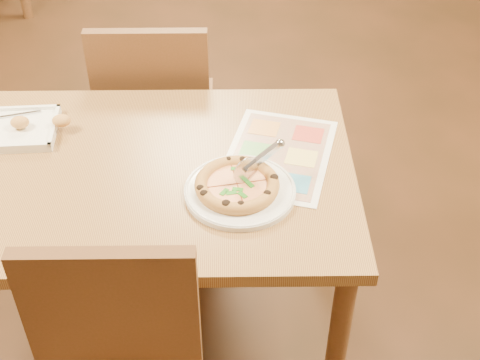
{
  "coord_description": "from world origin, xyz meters",
  "views": [
    {
      "loc": [
        0.29,
        -1.52,
        1.96
      ],
      "look_at": [
        0.31,
        -0.12,
        0.77
      ],
      "focal_mm": 50.0,
      "sensor_mm": 36.0,
      "label": 1
    }
  ],
  "objects_px": {
    "pizza": "(237,185)",
    "plate": "(240,191)",
    "appetizer_tray": "(9,129)",
    "chair_far": "(155,99)",
    "pizza_cutter": "(257,161)",
    "dining_table": "(136,190)",
    "menu": "(278,154)"
  },
  "relations": [
    {
      "from": "pizza_cutter",
      "to": "menu",
      "type": "distance_m",
      "value": 0.18
    },
    {
      "from": "dining_table",
      "to": "chair_far",
      "type": "xyz_separation_m",
      "value": [
        -0.0,
        0.6,
        -0.07
      ]
    },
    {
      "from": "chair_far",
      "to": "pizza",
      "type": "xyz_separation_m",
      "value": [
        0.3,
        -0.71,
        0.18
      ]
    },
    {
      "from": "dining_table",
      "to": "menu",
      "type": "relative_size",
      "value": 3.08
    },
    {
      "from": "plate",
      "to": "appetizer_tray",
      "type": "bearing_deg",
      "value": 157.61
    },
    {
      "from": "plate",
      "to": "menu",
      "type": "distance_m",
      "value": 0.21
    },
    {
      "from": "pizza",
      "to": "pizza_cutter",
      "type": "bearing_deg",
      "value": 27.71
    },
    {
      "from": "menu",
      "to": "pizza_cutter",
      "type": "bearing_deg",
      "value": -116.52
    },
    {
      "from": "appetizer_tray",
      "to": "pizza_cutter",
      "type": "bearing_deg",
      "value": -18.85
    },
    {
      "from": "dining_table",
      "to": "appetizer_tray",
      "type": "distance_m",
      "value": 0.46
    },
    {
      "from": "chair_far",
      "to": "pizza_cutter",
      "type": "xyz_separation_m",
      "value": [
        0.36,
        -0.68,
        0.24
      ]
    },
    {
      "from": "dining_table",
      "to": "plate",
      "type": "bearing_deg",
      "value": -20.34
    },
    {
      "from": "pizza",
      "to": "appetizer_tray",
      "type": "bearing_deg",
      "value": 157.71
    },
    {
      "from": "plate",
      "to": "chair_far",
      "type": "bearing_deg",
      "value": 113.5
    },
    {
      "from": "plate",
      "to": "menu",
      "type": "xyz_separation_m",
      "value": [
        0.12,
        0.17,
        -0.01
      ]
    },
    {
      "from": "pizza",
      "to": "plate",
      "type": "bearing_deg",
      "value": -30.41
    },
    {
      "from": "appetizer_tray",
      "to": "pizza",
      "type": "bearing_deg",
      "value": -22.29
    },
    {
      "from": "pizza_cutter",
      "to": "menu",
      "type": "xyz_separation_m",
      "value": [
        0.07,
        0.14,
        -0.09
      ]
    },
    {
      "from": "menu",
      "to": "appetizer_tray",
      "type": "bearing_deg",
      "value": 171.67
    },
    {
      "from": "dining_table",
      "to": "pizza",
      "type": "bearing_deg",
      "value": -20.04
    },
    {
      "from": "pizza_cutter",
      "to": "appetizer_tray",
      "type": "height_order",
      "value": "pizza_cutter"
    },
    {
      "from": "chair_far",
      "to": "pizza_cutter",
      "type": "distance_m",
      "value": 0.81
    },
    {
      "from": "dining_table",
      "to": "chair_far",
      "type": "height_order",
      "value": "chair_far"
    },
    {
      "from": "chair_far",
      "to": "plate",
      "type": "height_order",
      "value": "chair_far"
    },
    {
      "from": "dining_table",
      "to": "pizza_cutter",
      "type": "bearing_deg",
      "value": -12.72
    },
    {
      "from": "dining_table",
      "to": "chair_far",
      "type": "relative_size",
      "value": 2.77
    },
    {
      "from": "pizza",
      "to": "appetizer_tray",
      "type": "distance_m",
      "value": 0.77
    },
    {
      "from": "chair_far",
      "to": "plate",
      "type": "relative_size",
      "value": 1.5
    },
    {
      "from": "pizza_cutter",
      "to": "appetizer_tray",
      "type": "distance_m",
      "value": 0.81
    },
    {
      "from": "chair_far",
      "to": "appetizer_tray",
      "type": "relative_size",
      "value": 1.27
    },
    {
      "from": "dining_table",
      "to": "menu",
      "type": "xyz_separation_m",
      "value": [
        0.43,
        0.06,
        0.09
      ]
    },
    {
      "from": "dining_table",
      "to": "appetizer_tray",
      "type": "xyz_separation_m",
      "value": [
        -0.41,
        0.18,
        0.1
      ]
    }
  ]
}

